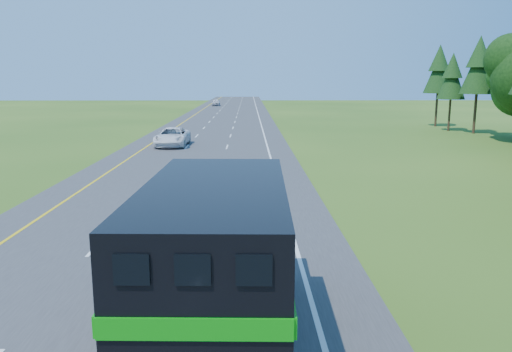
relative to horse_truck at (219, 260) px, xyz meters
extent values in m
cube|color=#38383A|center=(-3.12, 37.53, -2.15)|extent=(15.00, 260.00, 0.04)
cube|color=yellow|center=(-8.62, 37.53, -2.12)|extent=(0.15, 260.00, 0.01)
cube|color=white|center=(2.38, 37.53, -2.12)|extent=(0.15, 260.00, 0.01)
cylinder|color=black|center=(-1.07, 3.67, -1.51)|extent=(0.43, 1.24, 1.23)
cylinder|color=black|center=(1.27, 3.60, -1.51)|extent=(0.43, 1.24, 1.23)
cube|color=black|center=(0.00, 0.06, -1.38)|extent=(2.93, 9.01, 0.31)
cube|color=black|center=(0.10, 3.52, -0.16)|extent=(2.79, 2.09, 2.12)
cube|color=black|center=(0.13, 4.55, 0.40)|extent=(2.46, 0.14, 0.67)
cube|color=black|center=(-0.02, -0.72, 0.31)|extent=(2.97, 6.56, 3.07)
cube|color=#07900C|center=(-0.11, -3.98, 0.47)|extent=(2.79, 0.12, 0.34)
cube|color=#07900C|center=(-1.44, -0.68, 0.47)|extent=(0.22, 6.48, 0.34)
cube|color=#07900C|center=(1.40, -0.76, 0.47)|extent=(0.22, 6.48, 0.34)
cube|color=black|center=(-0.95, -3.96, 1.35)|extent=(0.50, 0.06, 0.45)
cube|color=black|center=(-0.11, -3.98, 1.35)|extent=(0.50, 0.06, 0.45)
cube|color=black|center=(0.73, -4.01, 1.35)|extent=(0.50, 0.06, 0.45)
imported|color=white|center=(-6.34, 35.31, -1.29)|extent=(2.81, 6.03, 1.67)
imported|color=silver|center=(-6.84, 106.37, -1.38)|extent=(1.84, 4.41, 1.49)
camera|label=1|loc=(0.66, -10.42, 3.90)|focal=35.00mm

